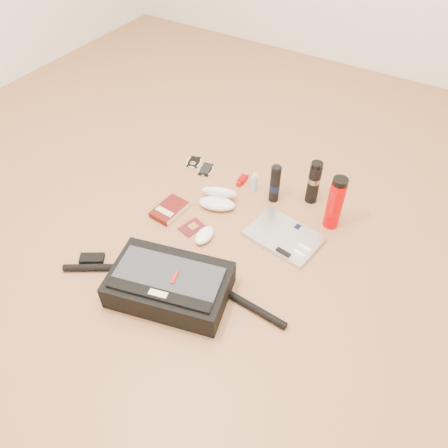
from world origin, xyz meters
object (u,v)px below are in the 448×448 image
Objects in this scene: messenger_bag at (169,284)px; laptop at (284,237)px; book at (170,210)px; thermos_red at (335,203)px; thermos_black at (314,182)px.

laptop is (0.26, 0.51, -0.05)m from messenger_bag.
book is at bearing 112.40° from messenger_bag.
laptop is 0.27m from thermos_red.
book is (-0.28, 0.38, -0.04)m from messenger_bag.
thermos_red is (0.69, 0.32, 0.12)m from book.
messenger_bag reaches higher than book.
laptop is 1.93× the size of book.
messenger_bag is 0.82m from thermos_red.
messenger_bag is 0.85m from thermos_black.
laptop and book have the same top height.
messenger_bag is 3.42× the size of thermos_red.
thermos_red is (0.40, 0.70, 0.07)m from messenger_bag.
book is 0.77m from thermos_red.
thermos_red is (0.15, -0.11, 0.02)m from thermos_black.
messenger_bag is at bearing -49.26° from book.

